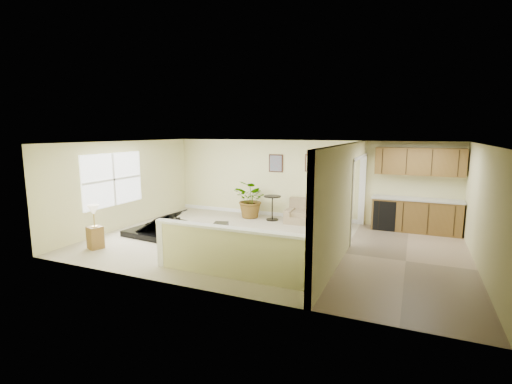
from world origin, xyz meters
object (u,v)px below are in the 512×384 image
at_px(piano_bench, 219,233).
at_px(small_plant, 341,220).
at_px(accent_table, 272,205).
at_px(piano, 159,212).
at_px(palm_plant, 252,200).
at_px(loveseat, 313,211).
at_px(lamp_stand, 95,230).

relative_size(piano_bench, small_plant, 1.20).
xyz_separation_m(piano_bench, accent_table, (0.39, 2.72, 0.27)).
height_order(piano, palm_plant, piano).
bearing_deg(loveseat, piano_bench, -123.15).
relative_size(piano, lamp_stand, 1.80).
height_order(loveseat, accent_table, loveseat).
bearing_deg(loveseat, palm_plant, -179.36).
distance_m(palm_plant, small_plant, 2.94).
distance_m(loveseat, palm_plant, 2.02).
height_order(piano, loveseat, piano).
xyz_separation_m(small_plant, lamp_stand, (-5.04, -4.18, 0.20)).
bearing_deg(small_plant, piano_bench, -135.50).
xyz_separation_m(loveseat, accent_table, (-1.27, -0.18, 0.15)).
distance_m(piano, piano_bench, 1.94).
bearing_deg(accent_table, loveseat, 7.97).
distance_m(accent_table, lamp_stand, 5.21).
height_order(piano_bench, loveseat, loveseat).
bearing_deg(accent_table, piano, -131.03).
bearing_deg(piano, lamp_stand, -102.65).
xyz_separation_m(accent_table, palm_plant, (-0.73, 0.04, 0.10)).
xyz_separation_m(loveseat, lamp_stand, (-4.13, -4.54, 0.10)).
height_order(loveseat, lamp_stand, lamp_stand).
height_order(piano, piano_bench, piano).
relative_size(piano, piano_bench, 2.77).
height_order(piano, accent_table, piano).
height_order(piano_bench, accent_table, accent_table).
height_order(accent_table, small_plant, accent_table).
height_order(piano, small_plant, piano).
relative_size(piano, accent_table, 2.44).
bearing_deg(accent_table, palm_plant, 176.81).
bearing_deg(piano_bench, accent_table, 81.79).
xyz_separation_m(piano_bench, loveseat, (1.66, 2.90, 0.12)).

